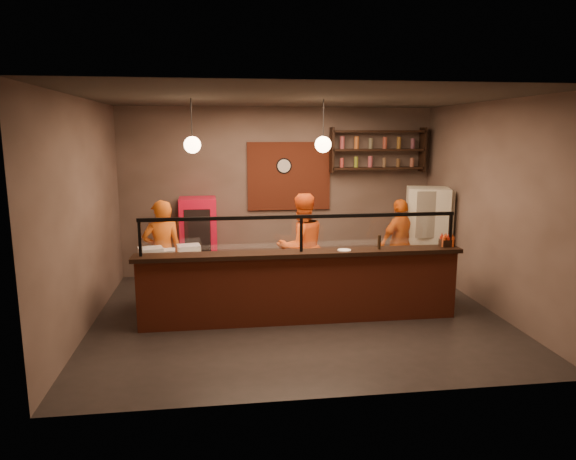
{
  "coord_description": "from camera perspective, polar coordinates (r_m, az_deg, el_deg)",
  "views": [
    {
      "loc": [
        -1.13,
        -7.32,
        2.71
      ],
      "look_at": [
        -0.11,
        0.3,
        1.26
      ],
      "focal_mm": 32.0,
      "sensor_mm": 36.0,
      "label": 1
    }
  ],
  "objects": [
    {
      "name": "cook_right",
      "position": [
        9.38,
        12.37,
        -1.4
      ],
      "size": [
        1.0,
        0.74,
        1.57
      ],
      "primitive_type": "imported",
      "rotation": [
        0.0,
        0.0,
        3.57
      ],
      "color": "orange",
      "rests_on": "floor"
    },
    {
      "name": "counter_ledge",
      "position": [
        7.31,
        1.47,
        -2.61
      ],
      "size": [
        4.7,
        0.37,
        0.06
      ],
      "primitive_type": "cube",
      "color": "black",
      "rests_on": "service_counter"
    },
    {
      "name": "small_plate",
      "position": [
        7.39,
        6.28,
        -2.24
      ],
      "size": [
        0.21,
        0.21,
        0.01
      ],
      "primitive_type": "cylinder",
      "rotation": [
        0.0,
        0.0,
        0.08
      ],
      "color": "white",
      "rests_on": "counter_ledge"
    },
    {
      "name": "pizza_dough",
      "position": [
        7.79,
        -0.02,
        -2.72
      ],
      "size": [
        0.54,
        0.54,
        0.01
      ],
      "primitive_type": "cylinder",
      "rotation": [
        0.0,
        0.0,
        -0.19
      ],
      "color": "beige",
      "rests_on": "worktop"
    },
    {
      "name": "worktop",
      "position": [
        7.83,
        0.89,
        -2.88
      ],
      "size": [
        4.6,
        0.75,
        0.05
      ],
      "primitive_type": "cube",
      "color": "white",
      "rests_on": "worktop_cabinet"
    },
    {
      "name": "wall_right",
      "position": [
        8.48,
        21.62,
        2.4
      ],
      "size": [
        0.0,
        5.0,
        5.0
      ],
      "primitive_type": "plane",
      "rotation": [
        1.57,
        0.0,
        -1.57
      ],
      "color": "#6D5A50",
      "rests_on": "floor"
    },
    {
      "name": "pepper_mill",
      "position": [
        7.54,
        10.11,
        -1.33
      ],
      "size": [
        0.06,
        0.06,
        0.21
      ],
      "primitive_type": "cylinder",
      "rotation": [
        0.0,
        0.0,
        0.3
      ],
      "color": "black",
      "rests_on": "counter_ledge"
    },
    {
      "name": "floor",
      "position": [
        7.89,
        1.09,
        -9.41
      ],
      "size": [
        6.0,
        6.0,
        0.0
      ],
      "primitive_type": "plane",
      "color": "black",
      "rests_on": "ground"
    },
    {
      "name": "prep_tub_c",
      "position": [
        7.77,
        -14.99,
        -2.52
      ],
      "size": [
        0.4,
        0.35,
        0.17
      ],
      "primitive_type": "cube",
      "rotation": [
        0.0,
        0.0,
        0.27
      ],
      "color": "silver",
      "rests_on": "worktop"
    },
    {
      "name": "cook_mid",
      "position": [
        8.44,
        1.5,
        -1.86
      ],
      "size": [
        1.01,
        0.88,
        1.76
      ],
      "primitive_type": "imported",
      "rotation": [
        0.0,
        0.0,
        3.43
      ],
      "color": "#D84F14",
      "rests_on": "floor"
    },
    {
      "name": "red_cooler",
      "position": [
        9.68,
        -9.91,
        -1.01
      ],
      "size": [
        0.69,
        0.63,
        1.55
      ],
      "primitive_type": "cube",
      "rotation": [
        0.0,
        0.0,
        0.03
      ],
      "color": "red",
      "rests_on": "floor"
    },
    {
      "name": "wall_left",
      "position": [
        7.64,
        -21.72,
        1.56
      ],
      "size": [
        0.0,
        5.0,
        5.0
      ],
      "primitive_type": "plane",
      "rotation": [
        1.57,
        0.0,
        1.57
      ],
      "color": "#6D5A50",
      "rests_on": "floor"
    },
    {
      "name": "wall_back",
      "position": [
        9.95,
        -1.06,
        4.27
      ],
      "size": [
        6.0,
        0.0,
        6.0
      ],
      "primitive_type": "plane",
      "rotation": [
        1.57,
        0.0,
        0.0
      ],
      "color": "#6D5A50",
      "rests_on": "floor"
    },
    {
      "name": "prep_tub_b",
      "position": [
        7.75,
        -13.43,
        -2.61
      ],
      "size": [
        0.28,
        0.23,
        0.14
      ],
      "primitive_type": "cube",
      "rotation": [
        0.0,
        0.0,
        0.04
      ],
      "color": "silver",
      "rests_on": "worktop"
    },
    {
      "name": "rolling_pin",
      "position": [
        7.72,
        -10.17,
        -2.82
      ],
      "size": [
        0.34,
        0.07,
        0.06
      ],
      "primitive_type": "cylinder",
      "rotation": [
        0.0,
        1.57,
        -0.04
      ],
      "color": "gold",
      "rests_on": "worktop"
    },
    {
      "name": "brick_patch",
      "position": [
        9.92,
        0.11,
        5.99
      ],
      "size": [
        1.6,
        0.04,
        1.3
      ],
      "primitive_type": "cube",
      "color": "maroon",
      "rests_on": "wall_back"
    },
    {
      "name": "wall_front",
      "position": [
        5.08,
        5.41,
        -2.01
      ],
      "size": [
        6.0,
        0.0,
        6.0
      ],
      "primitive_type": "plane",
      "rotation": [
        -1.57,
        0.0,
        0.0
      ],
      "color": "#6D5A50",
      "rests_on": "floor"
    },
    {
      "name": "pendant_right",
      "position": [
        7.68,
        3.92,
        9.48
      ],
      "size": [
        0.24,
        0.24,
        0.77
      ],
      "color": "black",
      "rests_on": "ceiling"
    },
    {
      "name": "worktop_cabinet",
      "position": [
        7.94,
        0.88,
        -6.04
      ],
      "size": [
        4.6,
        0.75,
        0.85
      ],
      "primitive_type": "cube",
      "color": "gray",
      "rests_on": "floor"
    },
    {
      "name": "service_counter",
      "position": [
        7.45,
        1.45,
        -6.59
      ],
      "size": [
        4.6,
        0.25,
        1.0
      ],
      "primitive_type": "cube",
      "color": "maroon",
      "rests_on": "floor"
    },
    {
      "name": "prep_tub_a",
      "position": [
        7.85,
        -10.96,
        -2.23
      ],
      "size": [
        0.37,
        0.32,
        0.17
      ],
      "primitive_type": "cube",
      "rotation": [
        0.0,
        0.0,
        0.17
      ],
      "color": "silver",
      "rests_on": "worktop"
    },
    {
      "name": "ceiling",
      "position": [
        7.43,
        1.18,
        14.46
      ],
      "size": [
        6.0,
        6.0,
        0.0
      ],
      "primitive_type": "plane",
      "rotation": [
        3.14,
        0.0,
        0.0
      ],
      "color": "#38322B",
      "rests_on": "wall_back"
    },
    {
      "name": "condiment_caddy",
      "position": [
        7.97,
        17.23,
        -1.36
      ],
      "size": [
        0.21,
        0.17,
        0.11
      ],
      "primitive_type": "cube",
      "rotation": [
        0.0,
        0.0,
        0.11
      ],
      "color": "black",
      "rests_on": "counter_ledge"
    },
    {
      "name": "wall_shelving",
      "position": [
        10.11,
        9.93,
        8.77
      ],
      "size": [
        1.84,
        0.28,
        0.85
      ],
      "color": "black",
      "rests_on": "wall_back"
    },
    {
      "name": "fridge",
      "position": [
        9.71,
        15.11,
        -0.58
      ],
      "size": [
        0.9,
        0.86,
        1.75
      ],
      "primitive_type": "cube",
      "rotation": [
        0.0,
        0.0,
        -0.3
      ],
      "color": "beige",
      "rests_on": "floor"
    },
    {
      "name": "sneeze_guard",
      "position": [
        7.24,
        1.48,
        0.01
      ],
      "size": [
        4.5,
        0.05,
        0.52
      ],
      "color": "white",
      "rests_on": "counter_ledge"
    },
    {
      "name": "pendant_left",
      "position": [
        7.53,
        -10.58,
        9.3
      ],
      "size": [
        0.24,
        0.24,
        0.77
      ],
      "color": "black",
      "rests_on": "ceiling"
    },
    {
      "name": "wall_clock",
      "position": [
        9.88,
        -0.46,
        7.14
      ],
      "size": [
        0.3,
        0.04,
        0.3
      ],
      "primitive_type": "cylinder",
      "rotation": [
        1.57,
        0.0,
        0.0
      ],
      "color": "black",
      "rests_on": "wall_back"
    },
    {
      "name": "cook_left",
      "position": [
        8.37,
        -13.75,
        -2.49
      ],
      "size": [
        0.69,
        0.53,
        1.69
      ],
      "primitive_type": "imported",
      "rotation": [
        0.0,
        0.0,
        3.36
      ],
      "color": "#CA5713",
      "rests_on": "floor"
    }
  ]
}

